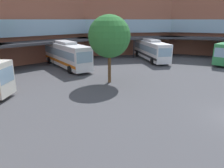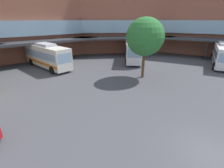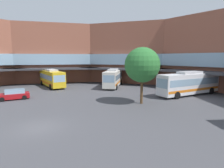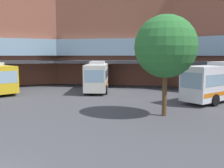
# 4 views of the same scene
# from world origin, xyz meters

# --- Properties ---
(ground_plane) EXTENTS (116.72, 116.72, 0.00)m
(ground_plane) POSITION_xyz_m (0.00, 0.00, 0.00)
(ground_plane) COLOR #47474C
(station_building) EXTENTS (74.94, 44.54, 14.47)m
(station_building) POSITION_xyz_m (0.00, 19.40, 6.98)
(station_building) COLOR #93543F
(station_building) RESTS_ON ground
(bus_0) EXTENTS (10.80, 9.66, 3.69)m
(bus_0) POSITION_xyz_m (19.91, 14.01, 1.87)
(bus_0) COLOR white
(bus_0) RESTS_ON ground
(bus_2) EXTENTS (7.71, 12.10, 3.95)m
(bus_2) POSITION_xyz_m (7.62, 23.12, 2.00)
(bus_2) COLOR white
(bus_2) RESTS_ON ground
(bus_5) EXTENTS (6.55, 10.28, 3.82)m
(bus_5) POSITION_xyz_m (-7.71, 23.09, 1.93)
(bus_5) COLOR silver
(bus_5) RESTS_ON ground
(plaza_tree) EXTENTS (4.70, 4.70, 7.60)m
(plaza_tree) POSITION_xyz_m (3.70, 13.27, 5.24)
(plaza_tree) COLOR brown
(plaza_tree) RESTS_ON ground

